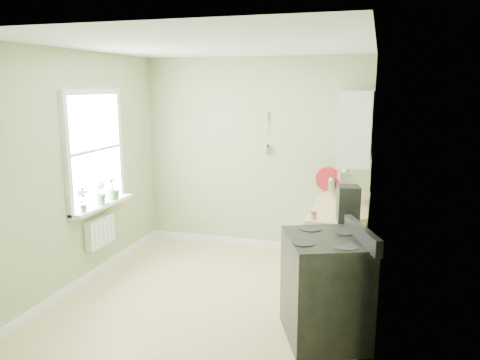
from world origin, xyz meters
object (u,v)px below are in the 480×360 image
(kettle, at_px, (331,184))
(coffee_maker, at_px, (348,205))
(stove, at_px, (325,287))
(stand_mixer, at_px, (344,188))

(kettle, xyz_separation_m, coffee_maker, (0.31, -1.42, 0.08))
(stove, xyz_separation_m, coffee_maker, (0.13, 0.77, 0.60))
(stove, height_order, coffee_maker, coffee_maker)
(stove, distance_m, coffee_maker, 0.98)
(stove, height_order, kettle, kettle)
(stand_mixer, distance_m, kettle, 0.62)
(kettle, bearing_deg, stand_mixer, -69.73)
(stand_mixer, relative_size, kettle, 2.10)
(stand_mixer, relative_size, coffee_maker, 1.08)
(stove, height_order, stand_mixer, stand_mixer)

